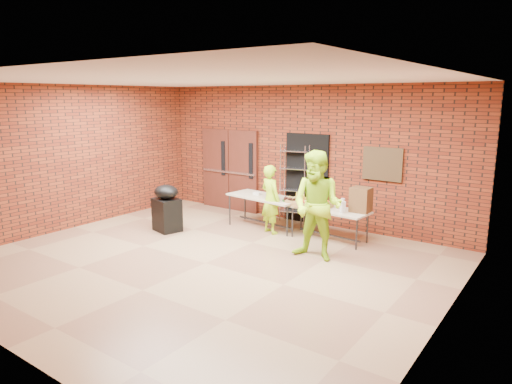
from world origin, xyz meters
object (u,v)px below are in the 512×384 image
Objects in this scene: wire_rack at (294,184)px; coffee_dispenser at (361,200)px; table_right at (330,211)px; volunteer_man at (317,206)px; table_left at (265,199)px; covered_grill at (167,208)px; volunteer_woman at (271,199)px.

wire_rack reaches higher than coffee_dispenser.
table_right is 0.84× the size of volunteer_man.
table_left is at bearing -174.67° from table_right.
table_right is 1.62× the size of covered_grill.
coffee_dispenser is 1.95m from volunteer_woman.
table_right is (1.62, 0.00, -0.05)m from table_left.
wire_rack is 0.89m from table_left.
coffee_dispenser is at bearing -150.04° from volunteer_woman.
volunteer_woman is at bearing -162.72° from table_right.
table_left is at bearing 147.94° from volunteer_man.
table_right is at bearing -45.73° from wire_rack.
volunteer_woman is at bearing 46.65° from covered_grill.
covered_grill is at bearing -144.72° from wire_rack.
volunteer_man is (1.65, -1.95, 0.07)m from wire_rack.
wire_rack reaches higher than table_right.
volunteer_man reaches higher than table_left.
table_left is 1.23× the size of volunteer_woman.
wire_rack is 1.58m from table_right.
volunteer_woman is at bearing 149.86° from volunteer_man.
volunteer_woman is at bearing -102.56° from wire_rack.
wire_rack is 2.06m from coffee_dispenser.
coffee_dispenser is (1.94, -0.67, -0.01)m from wire_rack.
volunteer_man is at bearing 20.08° from covered_grill.
covered_grill is at bearing -150.05° from table_right.
coffee_dispenser is at bearing 37.39° from covered_grill.
table_right is 1.12× the size of volunteer_woman.
table_left is at bearing -20.56° from volunteer_woman.
covered_grill is 0.52× the size of volunteer_man.
volunteer_woman is (-1.90, -0.39, -0.17)m from coffee_dispenser.
wire_rack is at bearing 128.83° from volunteer_man.
coffee_dispenser is at bearing 75.41° from volunteer_man.
table_right is 1.32m from volunteer_woman.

